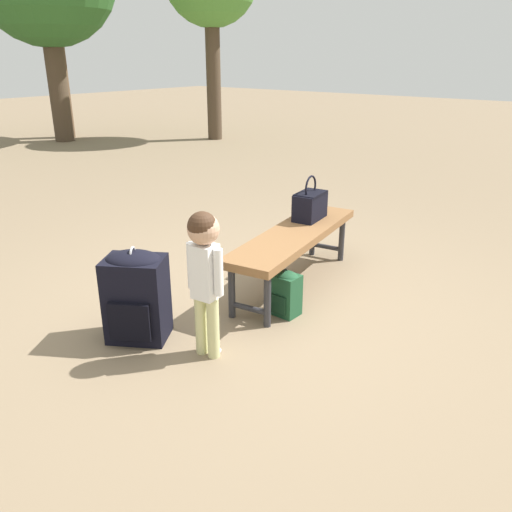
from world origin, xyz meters
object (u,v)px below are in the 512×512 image
Objects in this scene: handbag at (310,204)px; child_standing at (204,263)px; backpack_small at (285,292)px; backpack_large at (136,293)px; park_bench at (294,239)px.

handbag is 1.56m from child_standing.
child_standing is 0.86m from backpack_small.
handbag is at bearing -157.95° from backpack_small.
backpack_small is at bearing 175.68° from child_standing.
handbag is 1.06× the size of backpack_small.
backpack_small is (-0.85, 0.55, -0.14)m from backpack_large.
park_bench is 4.74× the size of backpack_small.
child_standing reaches higher than park_bench.
handbag is at bearing -170.06° from child_standing.
park_bench is 1.21m from child_standing.
child_standing is (1.18, 0.18, 0.22)m from park_bench.
park_bench is 4.47× the size of handbag.
park_bench is 0.55m from backpack_small.
handbag reaches higher than backpack_large.
backpack_small is at bearing 22.05° from handbag.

